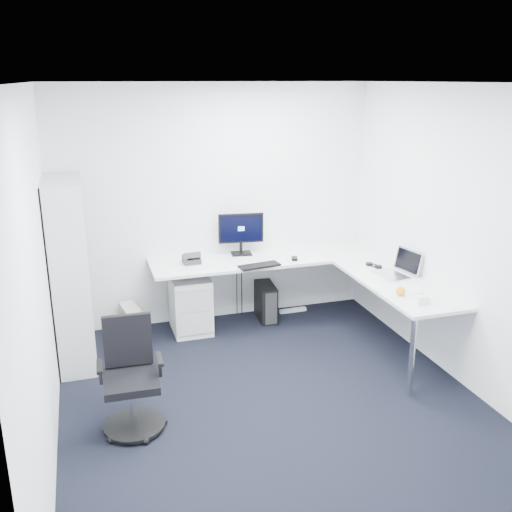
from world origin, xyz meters
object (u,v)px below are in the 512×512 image
object	(u,v)px
l_desk	(281,300)
bookshelf	(70,273)
laptop	(391,264)
task_chair	(131,379)
monitor	(241,234)

from	to	relation	value
l_desk	bookshelf	distance (m)	2.24
laptop	l_desk	bearing A→B (deg)	134.75
bookshelf	task_chair	distance (m)	1.55
task_chair	laptop	xyz separation A→B (m)	(2.70, 0.72, 0.47)
l_desk	task_chair	distance (m)	2.22
l_desk	laptop	size ratio (longest dim) A/B	7.32
bookshelf	task_chair	xyz separation A→B (m)	(0.42, -1.42, -0.46)
l_desk	task_chair	world-z (taller)	task_chair
monitor	laptop	bearing A→B (deg)	-36.51
bookshelf	monitor	bearing A→B (deg)	14.57
laptop	monitor	bearing A→B (deg)	125.69
l_desk	monitor	bearing A→B (deg)	119.39
task_chair	bookshelf	bearing A→B (deg)	108.87
monitor	laptop	world-z (taller)	monitor
l_desk	bookshelf	world-z (taller)	bookshelf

